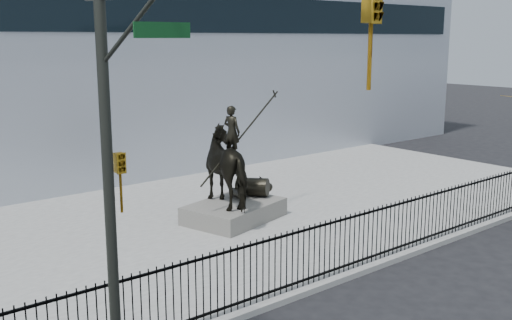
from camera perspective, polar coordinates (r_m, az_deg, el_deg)
ground at (r=15.13m, az=12.45°, el=-12.06°), size 120.00×120.00×0.00m
plaza at (r=19.87m, az=-3.65°, el=-5.79°), size 30.00×12.00×0.15m
building at (r=30.53m, az=-18.36°, el=8.18°), size 44.00×14.00×9.00m
picket_fence at (r=15.54m, az=8.95°, el=-7.71°), size 22.10×0.10×1.50m
statue_plinth at (r=19.61m, az=-2.09°, el=-4.90°), size 3.52×2.83×0.58m
equestrian_statue at (r=19.29m, az=-2.01°, el=-0.59°), size 3.84×2.89×3.35m
traffic_signal_left at (r=9.12m, az=-10.29°, el=-1.07°), size 1.52×4.84×7.00m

